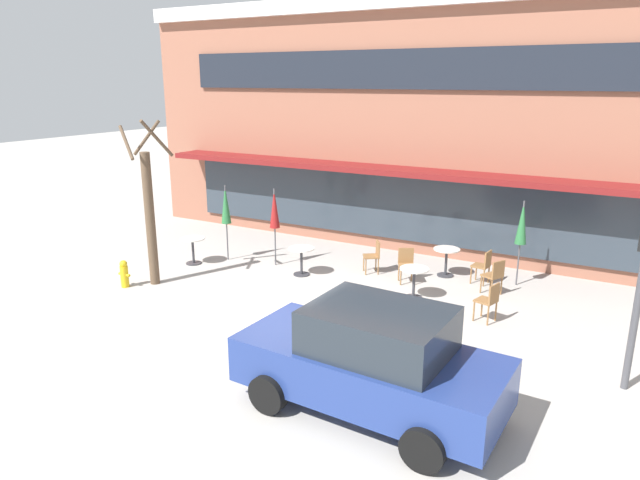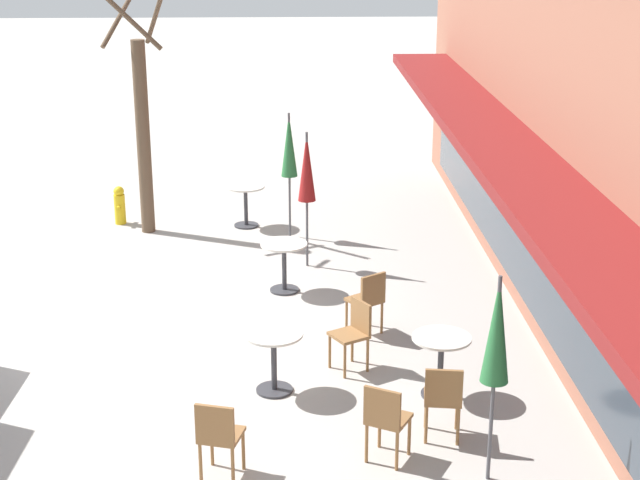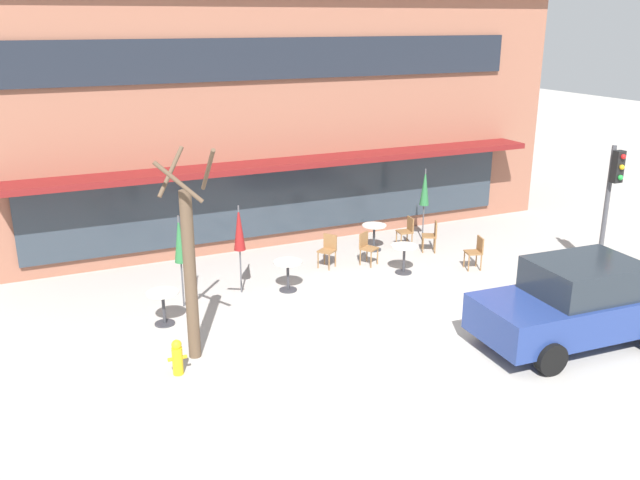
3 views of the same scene
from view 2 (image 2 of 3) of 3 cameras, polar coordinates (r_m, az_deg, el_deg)
name	(u,v)px [view 2 (image 2 of 3)]	position (r m, az deg, el deg)	size (l,w,h in m)	color
ground_plane	(94,328)	(13.88, -13.01, -5.03)	(80.00, 80.00, 0.00)	#ADA8A0
cafe_table_near_wall	(246,199)	(17.68, -4.35, 2.41)	(0.70, 0.70, 0.76)	#333338
cafe_table_streetside	(274,352)	(11.65, -2.71, -6.51)	(0.70, 0.70, 0.76)	#333338
cafe_table_by_tree	(441,356)	(11.63, 7.05, -6.70)	(0.70, 0.70, 0.76)	#333338
cafe_table_mid_patio	(284,259)	(14.63, -2.10, -1.09)	(0.70, 0.70, 0.76)	#333338
patio_umbrella_green_folded	(497,332)	(9.60, 10.25, -5.26)	(0.28, 0.28, 2.20)	#4C4C51
patio_umbrella_cream_folded	(289,146)	(16.79, -1.81, 5.49)	(0.28, 0.28, 2.20)	#4C4C51
patio_umbrella_corner_open	(307,168)	(15.34, -0.77, 4.22)	(0.28, 0.28, 2.20)	#4C4C51
cafe_chair_0	(219,434)	(9.98, -5.92, -11.16)	(0.49, 0.49, 0.89)	olive
cafe_chair_1	(368,298)	(13.16, 2.81, -3.39)	(0.56, 0.56, 0.89)	olive
cafe_chair_2	(354,330)	(12.20, 1.99, -5.24)	(0.55, 0.55, 0.89)	olive
cafe_chair_3	(443,396)	(10.70, 7.17, -9.01)	(0.45, 0.45, 0.89)	olive
cafe_chair_4	(386,417)	(10.25, 3.85, -10.24)	(0.54, 0.54, 0.89)	olive
street_tree	(142,127)	(17.27, -10.30, 6.49)	(1.10, 1.11, 4.21)	brown
fire_hydrant	(120,205)	(18.19, -11.58, 2.01)	(0.36, 0.20, 0.71)	gold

